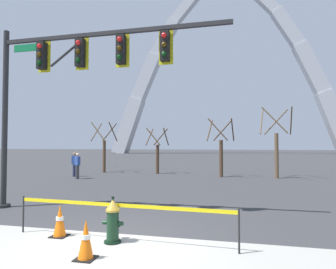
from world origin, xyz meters
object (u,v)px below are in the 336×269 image
(fire_hydrant, at_px, (113,221))
(monument_arch, at_px, (224,75))
(traffic_signal_gantry, at_px, (68,73))
(traffic_cone_mid_sidewalk, at_px, (86,240))
(pedestrian_walking_left, at_px, (74,164))
(pedestrian_standing_center, at_px, (77,166))
(traffic_cone_by_hydrant, at_px, (60,221))

(fire_hydrant, distance_m, monument_arch, 64.27)
(traffic_signal_gantry, bearing_deg, traffic_cone_mid_sidewalk, -53.44)
(monument_arch, relative_size, pedestrian_walking_left, 33.84)
(traffic_cone_mid_sidewalk, relative_size, pedestrian_standing_center, 0.46)
(traffic_cone_by_hydrant, height_order, traffic_signal_gantry, traffic_signal_gantry)
(traffic_cone_by_hydrant, relative_size, pedestrian_walking_left, 0.46)
(traffic_signal_gantry, distance_m, monument_arch, 60.92)
(traffic_cone_mid_sidewalk, relative_size, monument_arch, 0.01)
(pedestrian_walking_left, bearing_deg, traffic_cone_mid_sidewalk, -58.41)
(traffic_cone_by_hydrant, distance_m, pedestrian_standing_center, 11.75)
(monument_arch, bearing_deg, fire_hydrant, -90.00)
(fire_hydrant, xyz_separation_m, traffic_cone_mid_sidewalk, (-0.11, -0.97, -0.11))
(traffic_cone_mid_sidewalk, height_order, pedestrian_walking_left, pedestrian_walking_left)
(monument_arch, distance_m, pedestrian_walking_left, 53.68)
(traffic_cone_by_hydrant, xyz_separation_m, monument_arch, (1.35, 61.71, 17.70))
(monument_arch, bearing_deg, pedestrian_walking_left, -98.86)
(monument_arch, bearing_deg, traffic_cone_by_hydrant, -91.25)
(monument_arch, relative_size, pedestrian_standing_center, 33.84)
(traffic_cone_mid_sidewalk, distance_m, pedestrian_walking_left, 14.74)
(fire_hydrant, bearing_deg, pedestrian_walking_left, 124.05)
(fire_hydrant, bearing_deg, pedestrian_standing_center, 123.64)
(fire_hydrant, xyz_separation_m, traffic_cone_by_hydrant, (-1.35, 0.11, -0.11))
(fire_hydrant, bearing_deg, traffic_cone_by_hydrant, 175.51)
(traffic_cone_mid_sidewalk, relative_size, traffic_signal_gantry, 0.09)
(fire_hydrant, relative_size, traffic_signal_gantry, 0.13)
(traffic_signal_gantry, xyz_separation_m, pedestrian_walking_left, (-5.15, 9.09, -3.59))
(fire_hydrant, height_order, traffic_cone_by_hydrant, fire_hydrant)
(traffic_signal_gantry, bearing_deg, fire_hydrant, -42.97)
(traffic_cone_by_hydrant, height_order, pedestrian_standing_center, pedestrian_standing_center)
(traffic_signal_gantry, bearing_deg, traffic_cone_by_hydrant, -60.94)
(traffic_cone_mid_sidewalk, height_order, monument_arch, monument_arch)
(traffic_cone_by_hydrant, distance_m, traffic_cone_mid_sidewalk, 1.64)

